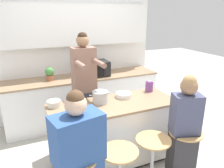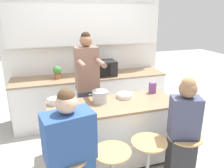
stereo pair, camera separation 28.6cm
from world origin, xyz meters
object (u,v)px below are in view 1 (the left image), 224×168
person_seated_near (184,132)px  coffee_cup_near (88,113)px  kitchen_island (114,133)px  person_cooking (85,92)px  potted_plant (50,73)px  bar_stool_center_right (152,159)px  microwave (95,69)px  juice_carton (149,86)px  cooking_pot (100,97)px  fruit_bowl (54,104)px  person_wrapped_blanket (79,160)px  bar_stool_rightmost (184,151)px

person_seated_near → coffee_cup_near: size_ratio=13.04×
kitchen_island → person_cooking: 0.76m
coffee_cup_near → potted_plant: bearing=96.2°
bar_stool_center_right → kitchen_island: bearing=110.6°
microwave → kitchen_island: bearing=-99.1°
juice_carton → kitchen_island: bearing=-162.8°
bar_stool_center_right → person_cooking: size_ratio=0.36×
kitchen_island → microwave: bearing=80.9°
cooking_pot → fruit_bowl: bearing=167.7°
person_seated_near → potted_plant: bearing=140.3°
person_wrapped_blanket → potted_plant: (0.05, 2.03, 0.37)m
kitchen_island → person_seated_near: 0.93m
person_cooking → microwave: size_ratio=3.51×
person_wrapped_blanket → bar_stool_center_right: bearing=-10.7°
bar_stool_rightmost → person_seated_near: 0.27m
person_cooking → bar_stool_rightmost: bearing=-54.2°
bar_stool_rightmost → coffee_cup_near: 1.31m
kitchen_island → fruit_bowl: 0.91m
person_seated_near → juice_carton: size_ratio=7.93×
person_cooking → potted_plant: (-0.38, 0.84, 0.12)m
potted_plant → juice_carton: bearing=-43.1°
bar_stool_center_right → potted_plant: bearing=112.5°
bar_stool_center_right → juice_carton: 1.11m
person_wrapped_blanket → bar_stool_rightmost: bearing=-12.1°
juice_carton → microwave: (-0.46, 1.16, 0.06)m
person_cooking → fruit_bowl: size_ratio=10.18×
potted_plant → person_wrapped_blanket: bearing=-91.5°
juice_carton → potted_plant: bearing=136.9°
cooking_pot → microwave: 1.33m
kitchen_island → bar_stool_rightmost: kitchen_island is taller
cooking_pot → fruit_bowl: 0.60m
bar_stool_center_right → cooking_pot: size_ratio=2.18×
bar_stool_center_right → person_wrapped_blanket: bearing=-179.1°
bar_stool_rightmost → coffee_cup_near: (-1.11, 0.41, 0.56)m
coffee_cup_near → juice_carton: bearing=21.6°
bar_stool_center_right → juice_carton: bearing=61.2°
person_cooking → cooking_pot: 0.49m
person_cooking → person_wrapped_blanket: 1.30m
person_cooking → juice_carton: person_cooking is taller
bar_stool_center_right → potted_plant: 2.28m
bar_stool_rightmost → fruit_bowl: size_ratio=3.72×
person_cooking → microwave: bearing=59.5°
kitchen_island → potted_plant: (-0.61, 1.41, 0.57)m
bar_stool_center_right → juice_carton: juice_carton is taller
person_wrapped_blanket → coffee_cup_near: 0.54m
kitchen_island → juice_carton: 0.88m
kitchen_island → bar_stool_center_right: bearing=-69.4°
fruit_bowl → bar_stool_rightmost: bearing=-30.8°
bar_stool_center_right → bar_stool_rightmost: (0.46, -0.03, 0.00)m
person_cooking → cooking_pot: person_cooking is taller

